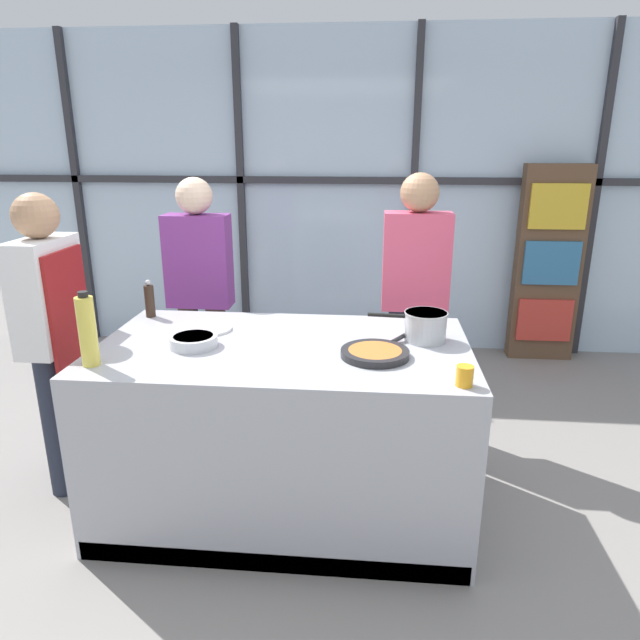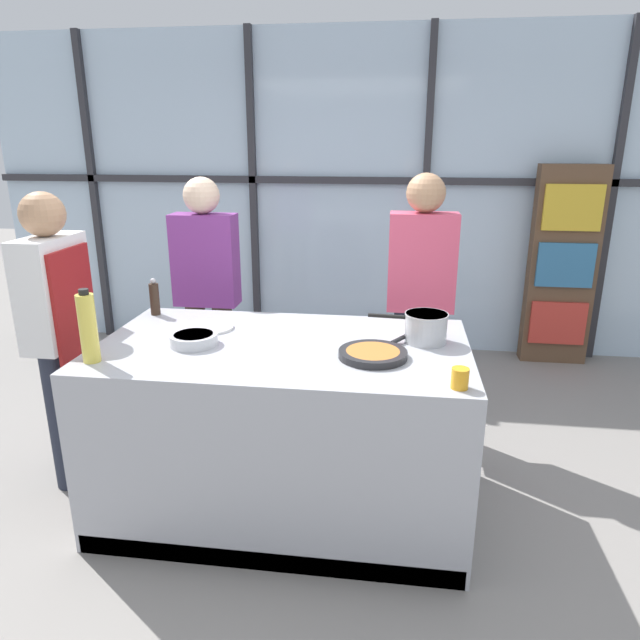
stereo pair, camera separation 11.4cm
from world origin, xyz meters
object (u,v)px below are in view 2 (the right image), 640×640
(mixing_bowl, at_px, (194,339))
(pepper_grinder, at_px, (155,298))
(oil_bottle, at_px, (88,328))
(spectator_far_left, at_px, (207,286))
(spectator_center_left, at_px, (421,290))
(juice_glass_near, at_px, (460,378))
(chef, at_px, (60,325))
(white_plate, at_px, (212,327))
(frying_pan, at_px, (374,353))
(saucepan, at_px, (426,327))

(mixing_bowl, xyz_separation_m, pepper_grinder, (-0.39, 0.46, 0.07))
(oil_bottle, bearing_deg, spectator_far_left, 84.91)
(spectator_center_left, height_order, juice_glass_near, spectator_center_left)
(chef, bearing_deg, pepper_grinder, 124.22)
(white_plate, bearing_deg, spectator_center_left, 33.90)
(white_plate, bearing_deg, mixing_bowl, -91.68)
(juice_glass_near, bearing_deg, pepper_grinder, 153.70)
(spectator_center_left, xyz_separation_m, pepper_grinder, (-1.52, -0.55, 0.04))
(chef, relative_size, mixing_bowl, 6.96)
(frying_pan, bearing_deg, spectator_center_left, 76.89)
(mixing_bowl, height_order, juice_glass_near, juice_glass_near)
(frying_pan, xyz_separation_m, mixing_bowl, (-0.88, 0.05, 0.01))
(saucepan, xyz_separation_m, oil_bottle, (-1.51, -0.47, 0.08))
(spectator_center_left, xyz_separation_m, oil_bottle, (-1.51, -1.28, 0.10))
(spectator_far_left, relative_size, mixing_bowl, 7.07)
(chef, relative_size, pepper_grinder, 7.59)
(chef, height_order, pepper_grinder, chef)
(spectator_far_left, height_order, mixing_bowl, spectator_far_left)
(chef, height_order, saucepan, chef)
(chef, distance_m, spectator_center_left, 2.12)
(saucepan, xyz_separation_m, white_plate, (-1.12, 0.06, -0.07))
(oil_bottle, bearing_deg, frying_pan, 10.15)
(chef, height_order, spectator_center_left, spectator_center_left)
(oil_bottle, bearing_deg, spectator_center_left, 40.28)
(pepper_grinder, bearing_deg, spectator_center_left, 19.78)
(frying_pan, distance_m, juice_glass_near, 0.47)
(spectator_center_left, bearing_deg, juice_glass_near, 94.81)
(spectator_far_left, distance_m, juice_glass_near, 2.03)
(white_plate, bearing_deg, pepper_grinder, 152.72)
(oil_bottle, relative_size, pepper_grinder, 1.58)
(white_plate, bearing_deg, spectator_far_left, 110.12)
(spectator_center_left, distance_m, juice_glass_near, 1.36)
(chef, height_order, white_plate, chef)
(frying_pan, bearing_deg, juice_glass_near, -39.97)
(juice_glass_near, bearing_deg, spectator_center_left, 94.81)
(white_plate, bearing_deg, oil_bottle, -126.50)
(spectator_center_left, distance_m, oil_bottle, 1.99)
(saucepan, distance_m, oil_bottle, 1.58)
(chef, height_order, spectator_far_left, spectator_far_left)
(oil_bottle, distance_m, juice_glass_near, 1.63)
(saucepan, height_order, white_plate, saucepan)
(mixing_bowl, relative_size, pepper_grinder, 1.09)
(spectator_far_left, distance_m, white_plate, 0.80)
(chef, relative_size, spectator_far_left, 0.98)
(saucepan, bearing_deg, chef, -179.37)
(spectator_far_left, relative_size, oil_bottle, 4.89)
(pepper_grinder, relative_size, juice_glass_near, 2.50)
(frying_pan, distance_m, white_plate, 0.93)
(frying_pan, bearing_deg, chef, 172.59)
(spectator_center_left, xyz_separation_m, frying_pan, (-0.25, -1.06, -0.04))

